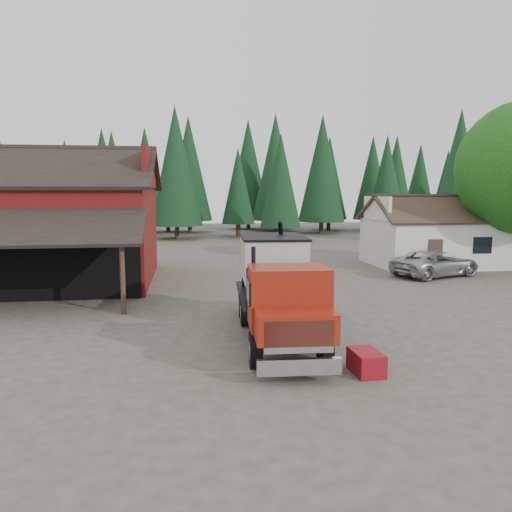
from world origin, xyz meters
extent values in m
plane|color=#474237|center=(0.00, 0.00, 0.00)|extent=(120.00, 120.00, 0.00)
cube|color=maroon|center=(-11.00, 10.00, 2.50)|extent=(12.00, 10.00, 5.00)
cube|color=black|center=(-11.00, 7.50, 6.00)|extent=(12.80, 5.53, 2.35)
cube|color=black|center=(-11.00, 12.50, 6.00)|extent=(12.80, 5.53, 2.35)
cube|color=maroon|center=(-5.00, 10.00, 6.00)|extent=(0.25, 7.00, 2.00)
cylinder|color=#382619|center=(-5.60, 2.10, 1.40)|extent=(0.20, 0.20, 2.80)
cube|color=black|center=(-11.00, 4.95, 2.00)|extent=(11.70, 0.08, 3.90)
cube|color=silver|center=(13.00, 13.00, 1.50)|extent=(8.00, 6.00, 3.00)
cube|color=#38281E|center=(13.00, 11.50, 3.75)|extent=(8.60, 3.42, 1.80)
cube|color=#38281E|center=(13.00, 14.50, 3.75)|extent=(8.60, 3.42, 1.80)
cube|color=silver|center=(9.00, 13.00, 3.75)|extent=(0.20, 4.20, 1.50)
cube|color=silver|center=(17.00, 13.00, 3.75)|extent=(0.20, 4.20, 1.50)
cube|color=#38281E|center=(11.50, 9.98, 1.00)|extent=(0.90, 0.06, 2.00)
cube|color=black|center=(14.50, 9.98, 1.60)|extent=(1.20, 0.06, 1.00)
sphere|color=#135112|center=(15.80, 10.80, 5.00)|extent=(4.40, 4.40, 4.40)
cylinder|color=#382619|center=(6.00, 30.00, 0.80)|extent=(0.44, 0.44, 1.60)
cone|color=#10321C|center=(6.00, 30.00, 5.90)|extent=(3.96, 3.96, 9.00)
cylinder|color=#382619|center=(22.00, 26.00, 0.80)|extent=(0.44, 0.44, 1.60)
cone|color=#10321C|center=(22.00, 26.00, 6.90)|extent=(4.84, 4.84, 11.00)
cylinder|color=#382619|center=(-4.00, 34.00, 0.80)|extent=(0.44, 0.44, 1.60)
cone|color=#10321C|center=(-4.00, 34.00, 7.40)|extent=(5.28, 5.28, 12.00)
cylinder|color=black|center=(-1.32, -4.61, 0.50)|extent=(0.37, 1.02, 1.00)
cylinder|color=black|center=(0.58, -4.72, 0.50)|extent=(0.37, 1.02, 1.00)
cylinder|color=black|center=(-1.08, -0.25, 0.50)|extent=(0.37, 1.02, 1.00)
cylinder|color=black|center=(0.82, -0.36, 0.50)|extent=(0.37, 1.02, 1.00)
cylinder|color=black|center=(-1.01, 1.02, 0.50)|extent=(0.37, 1.02, 1.00)
cylinder|color=black|center=(0.89, 0.91, 0.50)|extent=(0.37, 1.02, 1.00)
cube|color=black|center=(-0.21, -1.76, 0.86)|extent=(1.43, 7.87, 0.36)
cube|color=silver|center=(-0.45, -6.07, 0.50)|extent=(2.10, 0.28, 0.41)
cube|color=silver|center=(-0.44, -5.98, 1.23)|extent=(1.73, 0.19, 0.82)
cube|color=maroon|center=(-0.41, -5.44, 1.36)|extent=(2.11, 1.29, 0.77)
cube|color=maroon|center=(-0.35, -4.26, 1.86)|extent=(2.27, 1.66, 1.68)
cube|color=black|center=(-0.39, -4.98, 2.14)|extent=(1.91, 0.18, 0.82)
cylinder|color=black|center=(-1.21, -3.39, 2.37)|extent=(0.13, 0.13, 1.64)
cube|color=black|center=(-0.30, -3.35, 1.82)|extent=(2.23, 0.23, 1.46)
cube|color=black|center=(-0.14, -0.49, 1.11)|extent=(2.61, 5.40, 0.15)
cube|color=beige|center=(-0.14, -0.49, 2.46)|extent=(2.25, 3.11, 1.46)
cone|color=beige|center=(-0.14, -0.49, 1.55)|extent=(2.11, 2.11, 0.64)
cube|color=black|center=(-0.14, -0.49, 3.20)|extent=(2.35, 3.21, 0.07)
cylinder|color=black|center=(0.48, 0.76, 2.37)|extent=(0.78, 1.96, 2.78)
cube|color=maroon|center=(-0.56, 1.72, 1.36)|extent=(0.59, 0.76, 0.41)
cylinder|color=silver|center=(0.73, -3.72, 0.77)|extent=(0.56, 0.94, 0.51)
imported|color=#ABAFB3|center=(10.93, 8.80, 0.74)|extent=(5.84, 4.13, 1.48)
cube|color=maroon|center=(1.50, -5.44, 0.30)|extent=(0.75, 1.13, 0.60)
camera|label=1|loc=(-3.15, -17.55, 4.73)|focal=35.00mm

